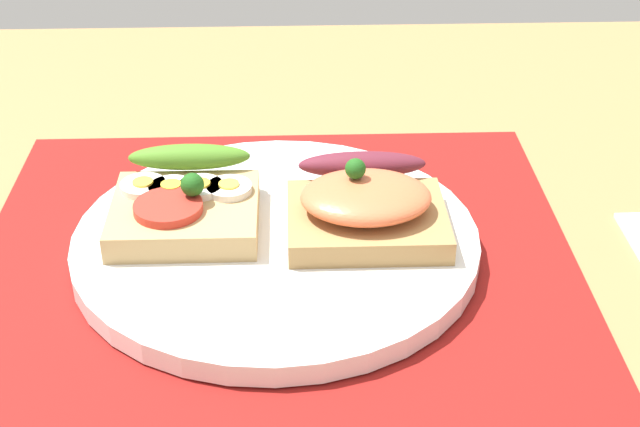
% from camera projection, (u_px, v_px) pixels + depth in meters
% --- Properties ---
extents(ground_plane, '(1.20, 0.90, 0.03)m').
position_uv_depth(ground_plane, '(277.00, 274.00, 0.65)').
color(ground_plane, '#A37848').
extents(placemat, '(0.41, 0.36, 0.00)m').
position_uv_depth(placemat, '(277.00, 253.00, 0.64)').
color(placemat, maroon).
rests_on(placemat, ground_plane).
extents(plate, '(0.28, 0.28, 0.01)m').
position_uv_depth(plate, '(276.00, 242.00, 0.63)').
color(plate, white).
rests_on(plate, placemat).
extents(sandwich_egg_tomato, '(0.10, 0.11, 0.04)m').
position_uv_depth(sandwich_egg_tomato, '(185.00, 203.00, 0.64)').
color(sandwich_egg_tomato, tan).
rests_on(sandwich_egg_tomato, plate).
extents(sandwich_salmon, '(0.11, 0.10, 0.05)m').
position_uv_depth(sandwich_salmon, '(366.00, 203.00, 0.63)').
color(sandwich_salmon, '#A9814C').
rests_on(sandwich_salmon, plate).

